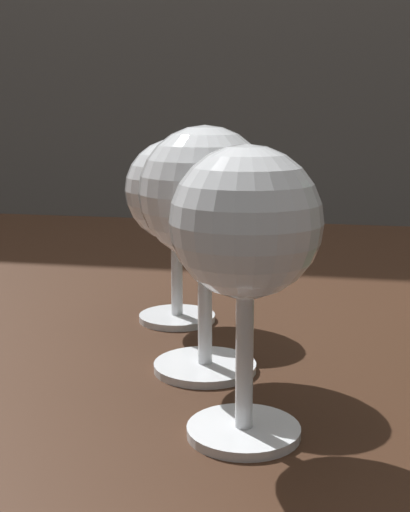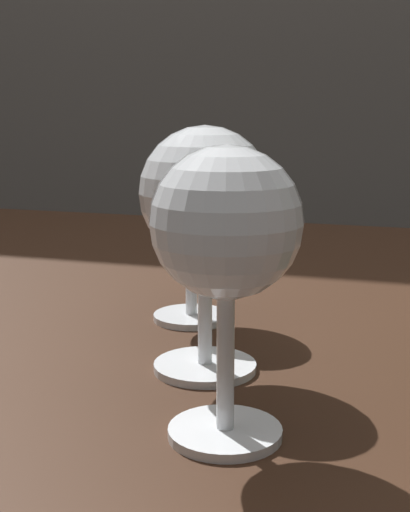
% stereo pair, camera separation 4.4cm
% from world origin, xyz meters
% --- Properties ---
extents(dining_table, '(1.23, 0.82, 0.74)m').
position_xyz_m(dining_table, '(0.00, 0.00, 0.64)').
color(dining_table, '#382114').
rests_on(dining_table, ground_plane).
extents(wine_glass_port, '(0.07, 0.07, 0.15)m').
position_xyz_m(wine_glass_port, '(0.05, -0.28, 0.84)').
color(wine_glass_port, white).
rests_on(wine_glass_port, dining_table).
extents(wine_glass_amber, '(0.08, 0.08, 0.15)m').
position_xyz_m(wine_glass_amber, '(0.01, -0.20, 0.85)').
color(wine_glass_amber, white).
rests_on(wine_glass_amber, dining_table).
extents(wine_glass_pinot, '(0.08, 0.08, 0.14)m').
position_xyz_m(wine_glass_pinot, '(-0.03, -0.10, 0.84)').
color(wine_glass_pinot, white).
rests_on(wine_glass_pinot, dining_table).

